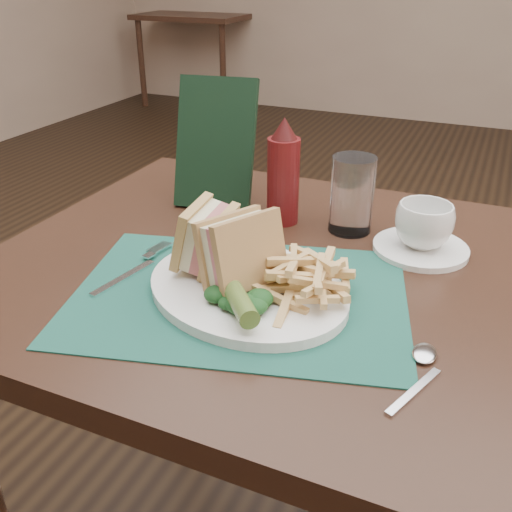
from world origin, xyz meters
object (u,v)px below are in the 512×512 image
(placemat, at_px, (239,295))
(sandwich_half_b, at_px, (232,244))
(coffee_cup, at_px, (424,225))
(ketchup_bottle, at_px, (283,171))
(table_main, at_px, (279,442))
(saucer, at_px, (420,248))
(table_bg_left, at_px, (199,59))
(drinking_glass, at_px, (352,195))
(check_presenter, at_px, (215,144))
(plate, at_px, (247,289))
(sandwich_half_a, at_px, (192,235))

(placemat, distance_m, sandwich_half_b, 0.07)
(coffee_cup, bearing_deg, ketchup_bottle, 175.04)
(table_main, xyz_separation_m, saucer, (0.19, 0.12, 0.38))
(table_bg_left, height_order, saucer, saucer)
(coffee_cup, height_order, drinking_glass, drinking_glass)
(saucer, xyz_separation_m, check_presenter, (-0.39, 0.05, 0.11))
(coffee_cup, bearing_deg, placemat, -131.00)
(table_bg_left, height_order, sandwich_half_b, sandwich_half_b)
(drinking_glass, bearing_deg, check_presenter, 175.88)
(saucer, bearing_deg, sandwich_half_b, -134.96)
(coffee_cup, bearing_deg, plate, -130.46)
(placemat, height_order, sandwich_half_b, sandwich_half_b)
(plate, relative_size, ketchup_bottle, 1.61)
(sandwich_half_a, bearing_deg, table_bg_left, 112.35)
(saucer, bearing_deg, check_presenter, 172.39)
(placemat, distance_m, saucer, 0.32)
(saucer, bearing_deg, sandwich_half_a, -144.25)
(saucer, relative_size, ketchup_bottle, 0.81)
(table_bg_left, xyz_separation_m, sandwich_half_a, (2.17, -3.95, 0.44))
(ketchup_bottle, bearing_deg, drinking_glass, 5.64)
(ketchup_bottle, bearing_deg, placemat, -81.80)
(sandwich_half_a, distance_m, sandwich_half_b, 0.07)
(sandwich_half_a, relative_size, saucer, 0.64)
(ketchup_bottle, relative_size, check_presenter, 0.78)
(placemat, relative_size, sandwich_half_b, 4.34)
(check_presenter, bearing_deg, table_bg_left, 110.11)
(placemat, bearing_deg, sandwich_half_b, 138.81)
(saucer, height_order, ketchup_bottle, ketchup_bottle)
(placemat, relative_size, drinking_glass, 3.52)
(table_main, xyz_separation_m, sandwich_half_b, (-0.04, -0.10, 0.45))
(table_main, xyz_separation_m, ketchup_bottle, (-0.06, 0.15, 0.47))
(sandwich_half_a, xyz_separation_m, drinking_glass, (0.17, 0.25, -0.00))
(saucer, height_order, coffee_cup, coffee_cup)
(drinking_glass, bearing_deg, placemat, -106.77)
(plate, height_order, coffee_cup, coffee_cup)
(saucer, relative_size, check_presenter, 0.63)
(placemat, distance_m, coffee_cup, 0.32)
(sandwich_half_b, bearing_deg, plate, 11.49)
(check_presenter, bearing_deg, saucer, -16.89)
(sandwich_half_b, bearing_deg, sandwich_half_a, -161.38)
(table_bg_left, bearing_deg, sandwich_half_a, -61.20)
(placemat, relative_size, plate, 1.53)
(plate, bearing_deg, sandwich_half_b, -176.94)
(drinking_glass, xyz_separation_m, check_presenter, (-0.26, 0.02, 0.05))
(ketchup_bottle, distance_m, check_presenter, 0.15)
(saucer, bearing_deg, plate, -130.46)
(table_bg_left, relative_size, saucer, 6.00)
(plate, relative_size, sandwich_half_b, 2.84)
(ketchup_bottle, bearing_deg, check_presenter, 168.00)
(table_bg_left, height_order, placemat, placemat)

